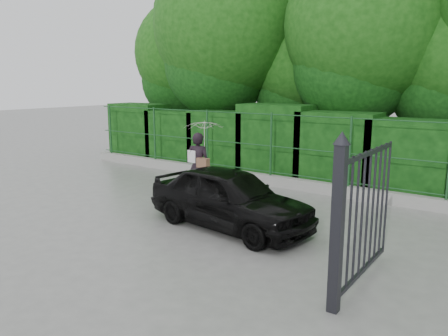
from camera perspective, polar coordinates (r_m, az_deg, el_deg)
The scene contains 8 objects.
ground at distance 9.50m, azimuth -9.84°, elevation -7.04°, with size 80.00×80.00×0.00m, color gray.
kerb at distance 12.89m, azimuth 4.51°, elevation -1.38°, with size 14.00×0.25×0.30m, color #9E9E99.
fence at distance 12.60m, azimuth 5.44°, elevation 3.16°, with size 14.13×0.06×1.80m.
hedge at distance 13.60m, azimuth 6.65°, elevation 3.03°, with size 14.20×1.20×2.28m.
trees at distance 15.10m, azimuth 15.38°, elevation 17.15°, with size 17.10×6.15×8.08m.
gate at distance 6.13m, azimuth 16.23°, elevation -5.93°, with size 0.22×2.33×2.36m.
woman at distance 11.08m, azimuth -2.88°, elevation 2.75°, with size 1.01×1.02×2.00m.
car at distance 8.92m, azimuth 0.69°, elevation -3.88°, with size 1.48×3.68×1.25m, color black.
Camera 1 is at (6.49, -6.28, 2.94)m, focal length 35.00 mm.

